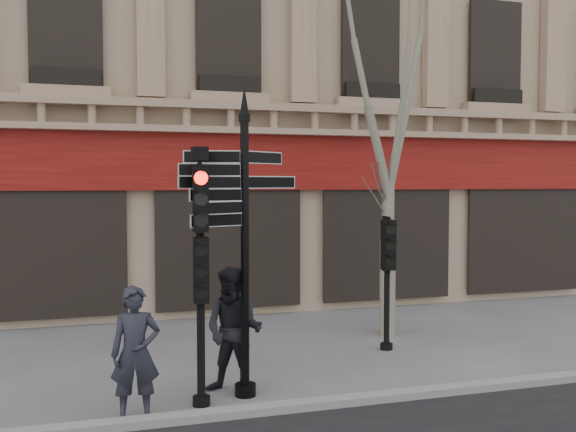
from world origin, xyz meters
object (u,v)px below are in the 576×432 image
object	(u,v)px
fingerpost	(245,189)
traffic_signal_secondary	(387,259)
pedestrian_b	(234,331)
pedestrian_a	(135,353)
plane_tree	(389,74)
traffic_signal_main	(200,243)

from	to	relation	value
fingerpost	traffic_signal_secondary	bearing A→B (deg)	19.99
traffic_signal_secondary	pedestrian_b	xyz separation A→B (m)	(-3.25, -1.64, -0.76)
fingerpost	pedestrian_a	xyz separation A→B (m)	(-1.59, -0.50, -2.14)
pedestrian_a	traffic_signal_secondary	bearing A→B (deg)	28.52
traffic_signal_secondary	plane_tree	xyz separation A→B (m)	(0.52, 1.05, 3.60)
traffic_signal_main	traffic_signal_secondary	world-z (taller)	traffic_signal_main
fingerpost	traffic_signal_main	size ratio (longest dim) A/B	1.25
pedestrian_a	fingerpost	bearing A→B (deg)	20.06
pedestrian_b	traffic_signal_secondary	bearing A→B (deg)	60.83
traffic_signal_main	pedestrian_a	world-z (taller)	traffic_signal_main
plane_tree	pedestrian_a	xyz separation A→B (m)	(-5.22, -3.33, -4.41)
plane_tree	pedestrian_b	world-z (taller)	plane_tree
pedestrian_a	pedestrian_b	distance (m)	1.59
traffic_signal_secondary	fingerpost	bearing A→B (deg)	-141.91
plane_tree	pedestrian_a	bearing A→B (deg)	-147.49
fingerpost	plane_tree	xyz separation A→B (m)	(3.63, 2.83, 2.28)
traffic_signal_secondary	plane_tree	distance (m)	3.79
fingerpost	plane_tree	bearing A→B (deg)	28.18
traffic_signal_secondary	pedestrian_a	size ratio (longest dim) A/B	1.38
traffic_signal_main	pedestrian_b	bearing A→B (deg)	39.13
traffic_signal_main	pedestrian_a	distance (m)	1.69
traffic_signal_secondary	pedestrian_a	bearing A→B (deg)	-145.83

